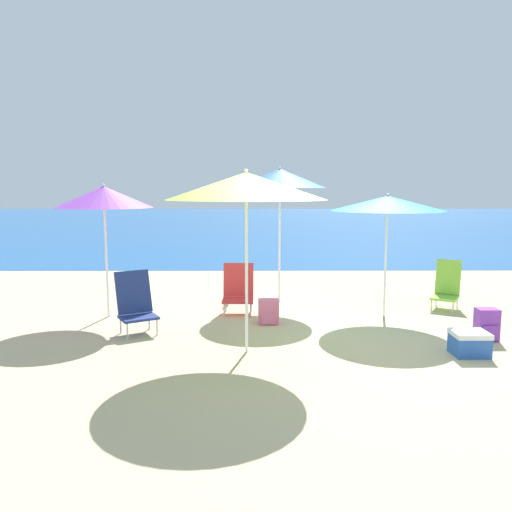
{
  "coord_description": "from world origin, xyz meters",
  "views": [
    {
      "loc": [
        -0.49,
        -6.29,
        2.02
      ],
      "look_at": [
        -0.44,
        1.33,
        1.0
      ],
      "focal_mm": 35.0,
      "sensor_mm": 36.0,
      "label": 1
    }
  ],
  "objects_px": {
    "beach_umbrella_lime": "(246,186)",
    "water_bottle": "(227,300)",
    "beach_umbrella_teal": "(388,203)",
    "cooler_box": "(469,343)",
    "backpack_pink": "(269,312)",
    "beach_umbrella_purple": "(104,197)",
    "beach_umbrella_blue": "(280,179)",
    "backpack_purple": "(487,325)",
    "beach_chair_navy": "(135,303)",
    "beach_chair_lime": "(447,287)",
    "beach_chair_red": "(238,289)"
  },
  "relations": [
    {
      "from": "backpack_purple",
      "to": "cooler_box",
      "type": "bearing_deg",
      "value": -128.97
    },
    {
      "from": "beach_umbrella_lime",
      "to": "beach_umbrella_purple",
      "type": "distance_m",
      "value": 2.85
    },
    {
      "from": "beach_chair_navy",
      "to": "beach_chair_lime",
      "type": "relative_size",
      "value": 1.06
    },
    {
      "from": "beach_chair_red",
      "to": "beach_chair_lime",
      "type": "xyz_separation_m",
      "value": [
        3.55,
        0.28,
        -0.02
      ]
    },
    {
      "from": "beach_umbrella_teal",
      "to": "cooler_box",
      "type": "relative_size",
      "value": 4.64
    },
    {
      "from": "beach_umbrella_teal",
      "to": "beach_umbrella_lime",
      "type": "bearing_deg",
      "value": -140.85
    },
    {
      "from": "beach_umbrella_teal",
      "to": "beach_umbrella_lime",
      "type": "xyz_separation_m",
      "value": [
        -2.19,
        -1.78,
        0.26
      ]
    },
    {
      "from": "water_bottle",
      "to": "cooler_box",
      "type": "distance_m",
      "value": 4.06
    },
    {
      "from": "beach_umbrella_blue",
      "to": "backpack_purple",
      "type": "bearing_deg",
      "value": -41.02
    },
    {
      "from": "beach_umbrella_blue",
      "to": "beach_umbrella_purple",
      "type": "relative_size",
      "value": 1.15
    },
    {
      "from": "backpack_pink",
      "to": "water_bottle",
      "type": "distance_m",
      "value": 1.36
    },
    {
      "from": "beach_chair_navy",
      "to": "beach_chair_red",
      "type": "xyz_separation_m",
      "value": [
        1.42,
        1.14,
        -0.04
      ]
    },
    {
      "from": "beach_chair_lime",
      "to": "cooler_box",
      "type": "height_order",
      "value": "beach_chair_lime"
    },
    {
      "from": "beach_umbrella_blue",
      "to": "beach_umbrella_purple",
      "type": "bearing_deg",
      "value": -159.59
    },
    {
      "from": "beach_umbrella_lime",
      "to": "water_bottle",
      "type": "relative_size",
      "value": 8.35
    },
    {
      "from": "beach_umbrella_lime",
      "to": "cooler_box",
      "type": "distance_m",
      "value": 3.34
    },
    {
      "from": "beach_umbrella_lime",
      "to": "backpack_purple",
      "type": "bearing_deg",
      "value": 8.37
    },
    {
      "from": "beach_chair_red",
      "to": "backpack_pink",
      "type": "distance_m",
      "value": 0.89
    },
    {
      "from": "backpack_purple",
      "to": "backpack_pink",
      "type": "bearing_deg",
      "value": 164.05
    },
    {
      "from": "beach_umbrella_lime",
      "to": "beach_umbrella_blue",
      "type": "bearing_deg",
      "value": 78.82
    },
    {
      "from": "beach_chair_navy",
      "to": "water_bottle",
      "type": "bearing_deg",
      "value": 22.92
    },
    {
      "from": "beach_chair_lime",
      "to": "beach_chair_navy",
      "type": "bearing_deg",
      "value": -133.48
    },
    {
      "from": "beach_chair_navy",
      "to": "cooler_box",
      "type": "bearing_deg",
      "value": -43.18
    },
    {
      "from": "beach_umbrella_purple",
      "to": "backpack_pink",
      "type": "bearing_deg",
      "value": -10.18
    },
    {
      "from": "beach_chair_navy",
      "to": "water_bottle",
      "type": "distance_m",
      "value": 2.02
    },
    {
      "from": "beach_umbrella_purple",
      "to": "backpack_pink",
      "type": "height_order",
      "value": "beach_umbrella_purple"
    },
    {
      "from": "beach_umbrella_teal",
      "to": "backpack_purple",
      "type": "height_order",
      "value": "beach_umbrella_teal"
    },
    {
      "from": "beach_chair_navy",
      "to": "cooler_box",
      "type": "distance_m",
      "value": 4.45
    },
    {
      "from": "backpack_pink",
      "to": "cooler_box",
      "type": "relative_size",
      "value": 0.9
    },
    {
      "from": "beach_chair_red",
      "to": "beach_chair_lime",
      "type": "height_order",
      "value": "beach_chair_lime"
    },
    {
      "from": "water_bottle",
      "to": "cooler_box",
      "type": "xyz_separation_m",
      "value": [
        3.12,
        -2.61,
        0.04
      ]
    },
    {
      "from": "beach_umbrella_lime",
      "to": "cooler_box",
      "type": "bearing_deg",
      "value": -2.89
    },
    {
      "from": "backpack_purple",
      "to": "cooler_box",
      "type": "height_order",
      "value": "backpack_purple"
    },
    {
      "from": "beach_umbrella_lime",
      "to": "beach_umbrella_purple",
      "type": "relative_size",
      "value": 1.07
    },
    {
      "from": "beach_chair_navy",
      "to": "backpack_purple",
      "type": "relative_size",
      "value": 2.0
    },
    {
      "from": "cooler_box",
      "to": "beach_umbrella_purple",
      "type": "bearing_deg",
      "value": 159.03
    },
    {
      "from": "beach_chair_lime",
      "to": "backpack_purple",
      "type": "distance_m",
      "value": 1.85
    },
    {
      "from": "beach_umbrella_teal",
      "to": "beach_chair_lime",
      "type": "distance_m",
      "value": 1.94
    },
    {
      "from": "beach_chair_lime",
      "to": "backpack_purple",
      "type": "relative_size",
      "value": 1.89
    },
    {
      "from": "beach_chair_red",
      "to": "backpack_purple",
      "type": "xyz_separation_m",
      "value": [
        3.39,
        -1.55,
        -0.18
      ]
    },
    {
      "from": "beach_umbrella_lime",
      "to": "beach_chair_red",
      "type": "relative_size",
      "value": 2.81
    },
    {
      "from": "beach_umbrella_blue",
      "to": "beach_chair_lime",
      "type": "xyz_separation_m",
      "value": [
        2.83,
        -0.49,
        -1.84
      ]
    },
    {
      "from": "beach_umbrella_lime",
      "to": "beach_umbrella_teal",
      "type": "bearing_deg",
      "value": 39.15
    },
    {
      "from": "beach_chair_lime",
      "to": "water_bottle",
      "type": "bearing_deg",
      "value": -151.92
    },
    {
      "from": "beach_umbrella_blue",
      "to": "beach_chair_lime",
      "type": "bearing_deg",
      "value": -9.89
    },
    {
      "from": "beach_chair_navy",
      "to": "backpack_purple",
      "type": "bearing_deg",
      "value": -34.72
    },
    {
      "from": "beach_umbrella_purple",
      "to": "beach_chair_navy",
      "type": "xyz_separation_m",
      "value": [
        0.65,
        -0.88,
        -1.47
      ]
    },
    {
      "from": "beach_umbrella_blue",
      "to": "backpack_purple",
      "type": "xyz_separation_m",
      "value": [
        2.68,
        -2.33,
        -1.99
      ]
    },
    {
      "from": "beach_umbrella_teal",
      "to": "backpack_pink",
      "type": "distance_m",
      "value": 2.52
    },
    {
      "from": "beach_umbrella_lime",
      "to": "beach_chair_navy",
      "type": "height_order",
      "value": "beach_umbrella_lime"
    }
  ]
}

